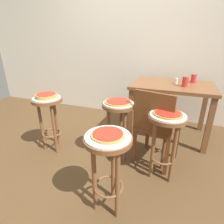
% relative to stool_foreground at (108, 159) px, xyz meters
% --- Properties ---
extents(ground_plane, '(6.00, 6.00, 0.00)m').
position_rel_stool_foreground_xyz_m(ground_plane, '(-0.41, 0.42, -0.48)').
color(ground_plane, brown).
extents(back_wall, '(6.00, 0.10, 3.00)m').
position_rel_stool_foreground_xyz_m(back_wall, '(-0.41, 2.07, 1.02)').
color(back_wall, silver).
rests_on(back_wall, ground_plane).
extents(stool_foreground, '(0.35, 0.35, 0.67)m').
position_rel_stool_foreground_xyz_m(stool_foreground, '(0.00, 0.00, 0.00)').
color(stool_foreground, brown).
rests_on(stool_foreground, ground_plane).
extents(serving_plate_foreground, '(0.33, 0.33, 0.01)m').
position_rel_stool_foreground_xyz_m(serving_plate_foreground, '(0.00, 0.00, 0.19)').
color(serving_plate_foreground, white).
rests_on(serving_plate_foreground, stool_foreground).
extents(pizza_foreground, '(0.24, 0.24, 0.02)m').
position_rel_stool_foreground_xyz_m(pizza_foreground, '(0.00, 0.00, 0.21)').
color(pizza_foreground, tan).
rests_on(pizza_foreground, serving_plate_foreground).
extents(stool_middle, '(0.35, 0.35, 0.67)m').
position_rel_stool_foreground_xyz_m(stool_middle, '(0.36, 0.53, 0.00)').
color(stool_middle, brown).
rests_on(stool_middle, ground_plane).
extents(serving_plate_middle, '(0.32, 0.32, 0.01)m').
position_rel_stool_foreground_xyz_m(serving_plate_middle, '(0.36, 0.53, 0.19)').
color(serving_plate_middle, silver).
rests_on(serving_plate_middle, stool_middle).
extents(pizza_middle, '(0.26, 0.26, 0.02)m').
position_rel_stool_foreground_xyz_m(pizza_middle, '(0.36, 0.53, 0.21)').
color(pizza_middle, '#B78442').
rests_on(pizza_middle, serving_plate_middle).
extents(stool_leftside, '(0.35, 0.35, 0.67)m').
position_rel_stool_foreground_xyz_m(stool_leftside, '(-0.98, 0.55, 0.00)').
color(stool_leftside, brown).
rests_on(stool_leftside, ground_plane).
extents(serving_plate_leftside, '(0.31, 0.31, 0.01)m').
position_rel_stool_foreground_xyz_m(serving_plate_leftside, '(-0.98, 0.55, 0.19)').
color(serving_plate_leftside, silver).
rests_on(serving_plate_leftside, stool_leftside).
extents(pizza_leftside, '(0.24, 0.24, 0.05)m').
position_rel_stool_foreground_xyz_m(pizza_leftside, '(-0.98, 0.55, 0.22)').
color(pizza_leftside, tan).
rests_on(pizza_leftside, serving_plate_leftside).
extents(stool_rear, '(0.35, 0.35, 0.67)m').
position_rel_stool_foreground_xyz_m(stool_rear, '(-0.16, 0.68, 0.00)').
color(stool_rear, brown).
rests_on(stool_rear, ground_plane).
extents(serving_plate_rear, '(0.32, 0.32, 0.01)m').
position_rel_stool_foreground_xyz_m(serving_plate_rear, '(-0.16, 0.68, 0.19)').
color(serving_plate_rear, silver).
rests_on(serving_plate_rear, stool_rear).
extents(pizza_rear, '(0.28, 0.28, 0.02)m').
position_rel_stool_foreground_xyz_m(pizza_rear, '(-0.16, 0.68, 0.21)').
color(pizza_rear, tan).
rests_on(pizza_rear, serving_plate_rear).
extents(dining_table, '(1.04, 0.73, 0.75)m').
position_rel_stool_foreground_xyz_m(dining_table, '(0.34, 1.45, 0.15)').
color(dining_table, brown).
rests_on(dining_table, ground_plane).
extents(cup_near_edge, '(0.08, 0.08, 0.12)m').
position_rel_stool_foreground_xyz_m(cup_near_edge, '(0.48, 1.36, 0.33)').
color(cup_near_edge, red).
rests_on(cup_near_edge, dining_table).
extents(cup_far_edge, '(0.07, 0.07, 0.11)m').
position_rel_stool_foreground_xyz_m(cup_far_edge, '(0.59, 1.62, 0.32)').
color(cup_far_edge, red).
rests_on(cup_far_edge, dining_table).
extents(condiment_shaker, '(0.04, 0.04, 0.08)m').
position_rel_stool_foreground_xyz_m(condiment_shaker, '(0.37, 1.46, 0.31)').
color(condiment_shaker, white).
rests_on(condiment_shaker, dining_table).
extents(wooden_chair, '(0.48, 0.48, 0.85)m').
position_rel_stool_foreground_xyz_m(wooden_chair, '(0.25, 0.72, -0.02)').
color(wooden_chair, brown).
rests_on(wooden_chair, ground_plane).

